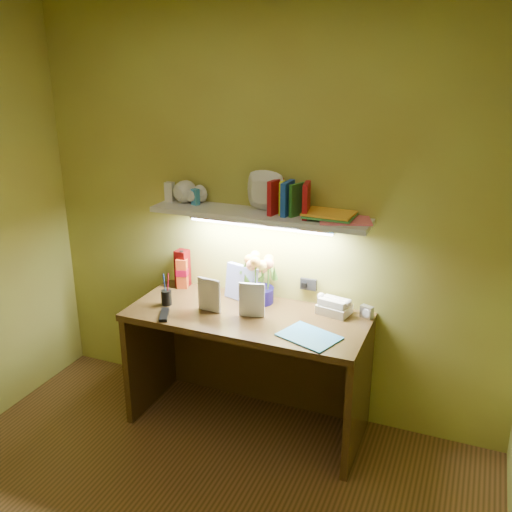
{
  "coord_description": "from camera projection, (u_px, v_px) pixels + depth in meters",
  "views": [
    {
      "loc": [
        1.19,
        -1.57,
        2.17
      ],
      "look_at": [
        -0.0,
        1.35,
        1.06
      ],
      "focal_mm": 40.0,
      "sensor_mm": 36.0,
      "label": 1
    }
  ],
  "objects": [
    {
      "name": "tv_remote",
      "position": [
        164.0,
        315.0,
        3.28
      ],
      "size": [
        0.11,
        0.17,
        0.02
      ],
      "primitive_type": "cube",
      "rotation": [
        0.0,
        0.0,
        0.45
      ],
      "color": "black",
      "rests_on": "desk"
    },
    {
      "name": "whisky_box",
      "position": [
        183.0,
        268.0,
        3.68
      ],
      "size": [
        0.08,
        0.08,
        0.24
      ],
      "primitive_type": "cube",
      "rotation": [
        0.0,
        0.0,
        -0.05
      ],
      "color": "#500606",
      "rests_on": "desk"
    },
    {
      "name": "desk_clock",
      "position": [
        367.0,
        312.0,
        3.25
      ],
      "size": [
        0.08,
        0.06,
        0.07
      ],
      "primitive_type": "cube",
      "rotation": [
        0.0,
        0.0,
        -0.37
      ],
      "color": "silver",
      "rests_on": "desk"
    },
    {
      "name": "pen_cup",
      "position": [
        166.0,
        293.0,
        3.41
      ],
      "size": [
        0.08,
        0.08,
        0.15
      ],
      "primitive_type": "cylinder",
      "rotation": [
        0.0,
        0.0,
        -0.3
      ],
      "color": "black",
      "rests_on": "desk"
    },
    {
      "name": "desk_book_b",
      "position": [
        239.0,
        299.0,
        3.26
      ],
      "size": [
        0.15,
        0.04,
        0.21
      ],
      "primitive_type": "imported",
      "rotation": [
        0.0,
        0.0,
        0.19
      ],
      "color": "silver",
      "rests_on": "desk"
    },
    {
      "name": "flower_bouquet",
      "position": [
        259.0,
        277.0,
        3.42
      ],
      "size": [
        0.26,
        0.26,
        0.32
      ],
      "primitive_type": null,
      "rotation": [
        0.0,
        0.0,
        0.43
      ],
      "color": "#0E093E",
      "rests_on": "desk"
    },
    {
      "name": "desk_book_a",
      "position": [
        198.0,
        292.0,
        3.35
      ],
      "size": [
        0.15,
        0.04,
        0.2
      ],
      "primitive_type": "imported",
      "rotation": [
        0.0,
        0.0,
        -0.15
      ],
      "color": "beige",
      "rests_on": "desk"
    },
    {
      "name": "telephone",
      "position": [
        334.0,
        305.0,
        3.3
      ],
      "size": [
        0.2,
        0.17,
        0.11
      ],
      "primitive_type": null,
      "rotation": [
        0.0,
        0.0,
        -0.2
      ],
      "color": "beige",
      "rests_on": "desk"
    },
    {
      "name": "desk",
      "position": [
        247.0,
        370.0,
        3.44
      ],
      "size": [
        1.4,
        0.6,
        0.75
      ],
      "primitive_type": "cube",
      "color": "#36220E",
      "rests_on": "ground"
    },
    {
      "name": "blue_folder",
      "position": [
        309.0,
        336.0,
        3.04
      ],
      "size": [
        0.36,
        0.31,
        0.01
      ],
      "primitive_type": "cube",
      "rotation": [
        0.0,
        0.0,
        -0.35
      ],
      "color": "#328CCC",
      "rests_on": "desk"
    },
    {
      "name": "wall_shelf",
      "position": [
        256.0,
        208.0,
        3.28
      ],
      "size": [
        1.32,
        0.29,
        0.23
      ],
      "color": "silver",
      "rests_on": "ground"
    },
    {
      "name": "whisky_bottle",
      "position": [
        182.0,
        269.0,
        3.65
      ],
      "size": [
        0.08,
        0.08,
        0.25
      ],
      "primitive_type": null,
      "rotation": [
        0.0,
        0.0,
        0.26
      ],
      "color": "#C64016",
      "rests_on": "desk"
    },
    {
      "name": "art_card",
      "position": [
        241.0,
        283.0,
        3.47
      ],
      "size": [
        0.22,
        0.11,
        0.22
      ],
      "primitive_type": null,
      "rotation": [
        0.0,
        0.0,
        -0.31
      ],
      "color": "silver",
      "rests_on": "desk"
    }
  ]
}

